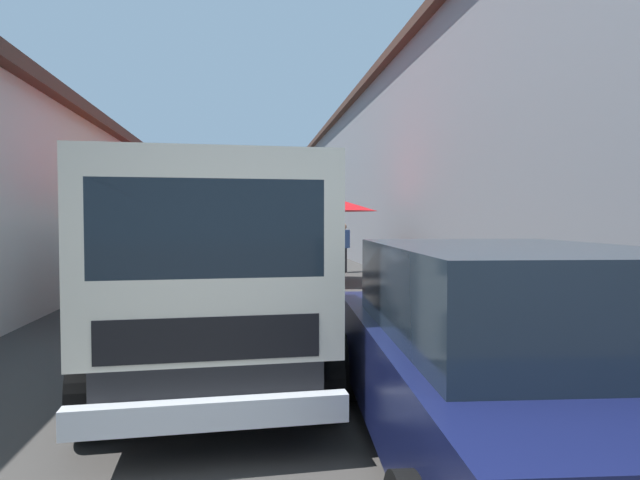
# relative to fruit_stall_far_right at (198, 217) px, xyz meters

# --- Properties ---
(ground) EXTENTS (90.00, 90.00, 0.00)m
(ground) POSITION_rel_fruit_stall_far_right_xyz_m (-0.68, -1.76, -1.70)
(ground) COLOR #3D3A38
(building_left_whitewash) EXTENTS (49.80, 7.50, 3.97)m
(building_left_whitewash) POSITION_rel_fruit_stall_far_right_xyz_m (1.57, 5.49, 0.30)
(building_left_whitewash) COLOR beige
(building_left_whitewash) RESTS_ON ground
(building_right_concrete) EXTENTS (49.80, 7.50, 6.41)m
(building_right_concrete) POSITION_rel_fruit_stall_far_right_xyz_m (1.57, -9.01, 1.52)
(building_right_concrete) COLOR gray
(building_right_concrete) RESTS_ON ground
(fruit_stall_far_right) EXTENTS (2.74, 2.74, 2.17)m
(fruit_stall_far_right) POSITION_rel_fruit_stall_far_right_xyz_m (0.00, 0.00, 0.00)
(fruit_stall_far_right) COLOR #9E9EA3
(fruit_stall_far_right) RESTS_ON ground
(fruit_stall_near_right) EXTENTS (2.82, 2.82, 2.34)m
(fruit_stall_near_right) POSITION_rel_fruit_stall_far_right_xyz_m (-1.94, -3.27, 0.12)
(fruit_stall_near_right) COLOR #9E9EA3
(fruit_stall_near_right) RESTS_ON ground
(fruit_stall_far_left) EXTENTS (2.65, 2.65, 2.13)m
(fruit_stall_far_left) POSITION_rel_fruit_stall_far_right_xyz_m (-3.40, -0.02, -0.04)
(fruit_stall_far_left) COLOR #9E9EA3
(fruit_stall_far_left) RESTS_ON ground
(fruit_stall_mid_lane) EXTENTS (2.44, 2.44, 2.18)m
(fruit_stall_mid_lane) POSITION_rel_fruit_stall_far_right_xyz_m (-6.13, 0.05, -0.04)
(fruit_stall_mid_lane) COLOR #9E9EA3
(fruit_stall_mid_lane) RESTS_ON ground
(hatchback_car) EXTENTS (4.02, 2.15, 1.45)m
(hatchback_car) POSITION_rel_fruit_stall_far_right_xyz_m (-12.18, -3.01, -0.96)
(hatchback_car) COLOR #0F1438
(hatchback_car) RESTS_ON ground
(delivery_truck) EXTENTS (5.00, 2.17, 2.08)m
(delivery_truck) POSITION_rel_fruit_stall_far_right_xyz_m (-10.55, -1.08, -0.66)
(delivery_truck) COLOR black
(delivery_truck) RESTS_ON ground
(vendor_by_crates) EXTENTS (0.47, 0.45, 1.51)m
(vendor_by_crates) POSITION_rel_fruit_stall_far_right_xyz_m (0.71, -4.30, -0.84)
(vendor_by_crates) COLOR #232328
(vendor_by_crates) RESTS_ON ground
(vendor_in_shade) EXTENTS (0.50, 0.44, 1.57)m
(vendor_in_shade) POSITION_rel_fruit_stall_far_right_xyz_m (-4.97, -0.94, -0.80)
(vendor_in_shade) COLOR #232328
(vendor_in_shade) RESTS_ON ground
(parked_scooter) EXTENTS (1.66, 0.59, 1.14)m
(parked_scooter) POSITION_rel_fruit_stall_far_right_xyz_m (-1.24, 1.26, -1.25)
(parked_scooter) COLOR black
(parked_scooter) RESTS_ON ground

